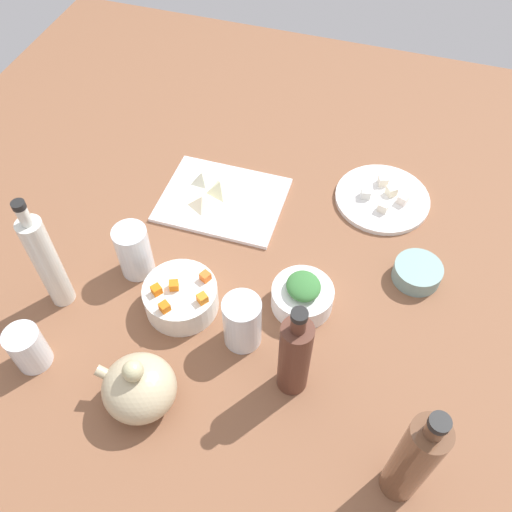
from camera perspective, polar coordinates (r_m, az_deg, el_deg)
tabletop at (r=120.78cm, az=-0.00°, el=-1.89°), size 190.00×190.00×3.00cm
cutting_board at (r=132.68cm, az=-3.48°, el=5.85°), size 28.82×22.83×1.00cm
plate_tofu at (r=135.98cm, az=12.94°, el=5.82°), size 22.48×22.48×1.20cm
bowl_greens at (r=112.87cm, az=4.81°, el=-4.27°), size 12.67×12.67×5.09cm
bowl_carrots at (r=112.86cm, az=-7.77°, el=-4.27°), size 15.03×15.03×6.13cm
bowl_small_side at (r=121.69cm, az=16.36°, el=-1.65°), size 10.23×10.23×3.92cm
teapot at (r=101.95cm, az=-12.03°, el=-13.17°), size 15.00×13.07×13.71cm
bottle_0 at (r=97.20cm, az=4.03°, el=-10.27°), size 5.69×5.69×24.25cm
bottle_1 at (r=91.11cm, az=16.01°, el=-19.64°), size 6.03×6.03×27.85cm
bottle_2 at (r=112.86cm, az=-20.89°, el=-0.53°), size 4.84×4.84×28.74cm
drinking_glass_0 at (r=112.38cm, az=-22.56°, el=-8.80°), size 6.73×6.73×9.52cm
drinking_glass_1 at (r=105.23cm, az=-1.44°, el=-6.86°), size 7.44×7.44×12.20cm
drinking_glass_2 at (r=117.61cm, az=-12.53°, el=0.50°), size 7.17×7.17×12.49cm
carrot_cube_0 at (r=110.38cm, az=-5.27°, el=-2.12°), size 2.41×2.41×1.80cm
carrot_cube_1 at (r=107.31cm, az=-9.46°, el=-5.23°), size 2.49×2.49×1.80cm
carrot_cube_2 at (r=109.82cm, az=-10.28°, el=-3.46°), size 2.51×2.51×1.80cm
carrot_cube_3 at (r=109.87cm, az=-8.51°, el=-3.03°), size 2.36×2.36×1.80cm
carrot_cube_4 at (r=107.45cm, az=-5.58°, el=-4.39°), size 2.52×2.52×1.80cm
chopped_greens_mound at (r=109.58cm, az=4.95°, el=-3.12°), size 9.42×9.71×2.89cm
tofu_cube_0 at (r=134.59cm, az=14.99°, el=5.70°), size 2.82×2.82×2.20cm
tofu_cube_1 at (r=131.75cm, az=13.06°, el=4.98°), size 2.67×2.67×2.20cm
tofu_cube_2 at (r=133.96cm, az=11.31°, el=6.38°), size 2.63×2.63×2.20cm
tofu_cube_3 at (r=137.94cm, az=13.03°, el=7.63°), size 2.79×2.79×2.20cm
tofu_cube_4 at (r=135.91cm, az=13.87°, el=6.58°), size 3.10×3.10×2.20cm
dumpling_0 at (r=130.19cm, az=-5.59°, el=5.68°), size 6.45×6.24×2.67cm
dumpling_1 at (r=132.94cm, az=-3.73°, el=7.20°), size 7.16×7.34×3.06cm
dumpling_2 at (r=135.62cm, az=-5.60°, el=8.13°), size 5.96×5.84×2.98cm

